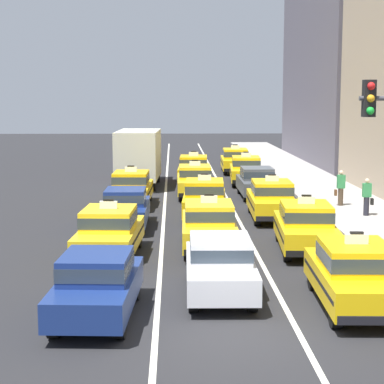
# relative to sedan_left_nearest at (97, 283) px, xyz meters

# --- Properties ---
(ground_plane) EXTENTS (160.00, 160.00, 0.00)m
(ground_plane) POSITION_rel_sedan_left_nearest_xyz_m (3.01, -1.21, -0.85)
(ground_plane) COLOR #232326
(lane_stripe_left_center) EXTENTS (0.14, 80.00, 0.01)m
(lane_stripe_left_center) POSITION_rel_sedan_left_nearest_xyz_m (1.41, 18.79, -0.84)
(lane_stripe_left_center) COLOR silver
(lane_stripe_left_center) RESTS_ON ground
(lane_stripe_center_right) EXTENTS (0.14, 80.00, 0.01)m
(lane_stripe_center_right) POSITION_rel_sedan_left_nearest_xyz_m (4.61, 18.79, -0.84)
(lane_stripe_center_right) COLOR silver
(lane_stripe_center_right) RESTS_ON ground
(sidewalk_curb) EXTENTS (4.00, 90.00, 0.15)m
(sidewalk_curb) POSITION_rel_sedan_left_nearest_xyz_m (10.21, 13.79, -0.77)
(sidewalk_curb) COLOR #9E9993
(sidewalk_curb) RESTS_ON ground
(sedan_left_nearest) EXTENTS (2.00, 4.39, 1.58)m
(sedan_left_nearest) POSITION_rel_sedan_left_nearest_xyz_m (0.00, 0.00, 0.00)
(sedan_left_nearest) COLOR black
(sedan_left_nearest) RESTS_ON ground
(taxi_left_second) EXTENTS (2.07, 4.66, 1.96)m
(taxi_left_second) POSITION_rel_sedan_left_nearest_xyz_m (-0.26, 5.99, 0.03)
(taxi_left_second) COLOR black
(taxi_left_second) RESTS_ON ground
(sedan_left_third) EXTENTS (1.80, 4.32, 1.58)m
(sedan_left_third) POSITION_rel_sedan_left_nearest_xyz_m (-0.08, 11.11, 0.00)
(sedan_left_third) COLOR black
(sedan_left_third) RESTS_ON ground
(taxi_left_fourth) EXTENTS (1.97, 4.62, 1.96)m
(taxi_left_fourth) POSITION_rel_sedan_left_nearest_xyz_m (-0.19, 16.53, 0.03)
(taxi_left_fourth) COLOR black
(taxi_left_fourth) RESTS_ON ground
(box_truck_left_fifth) EXTENTS (2.51, 7.04, 3.27)m
(box_truck_left_fifth) POSITION_rel_sedan_left_nearest_xyz_m (-0.13, 23.96, 0.93)
(box_truck_left_fifth) COLOR black
(box_truck_left_fifth) RESTS_ON ground
(sedan_center_nearest) EXTENTS (1.83, 4.33, 1.58)m
(sedan_center_nearest) POSITION_rel_sedan_left_nearest_xyz_m (3.04, 1.76, 0.00)
(sedan_center_nearest) COLOR black
(sedan_center_nearest) RESTS_ON ground
(taxi_center_second) EXTENTS (1.89, 4.59, 1.96)m
(taxi_center_second) POSITION_rel_sedan_left_nearest_xyz_m (3.03, 7.07, 0.03)
(taxi_center_second) COLOR black
(taxi_center_second) RESTS_ON ground
(taxi_center_third) EXTENTS (2.05, 4.65, 1.96)m
(taxi_center_third) POSITION_rel_sedan_left_nearest_xyz_m (3.17, 13.19, 0.03)
(taxi_center_third) COLOR black
(taxi_center_third) RESTS_ON ground
(taxi_center_fourth) EXTENTS (1.85, 4.57, 1.96)m
(taxi_center_fourth) POSITION_rel_sedan_left_nearest_xyz_m (2.95, 19.30, 0.03)
(taxi_center_fourth) COLOR black
(taxi_center_fourth) RESTS_ON ground
(taxi_center_fifth) EXTENTS (2.02, 4.64, 1.96)m
(taxi_center_fifth) POSITION_rel_sedan_left_nearest_xyz_m (3.07, 24.95, 0.03)
(taxi_center_fifth) COLOR black
(taxi_center_fifth) RESTS_ON ground
(taxi_right_nearest) EXTENTS (1.99, 4.63, 1.96)m
(taxi_right_nearest) POSITION_rel_sedan_left_nearest_xyz_m (6.31, 0.58, 0.03)
(taxi_right_nearest) COLOR black
(taxi_right_nearest) RESTS_ON ground
(taxi_right_second) EXTENTS (2.13, 4.67, 1.96)m
(taxi_right_second) POSITION_rel_sedan_left_nearest_xyz_m (6.30, 6.79, 0.03)
(taxi_right_second) COLOR black
(taxi_right_second) RESTS_ON ground
(taxi_right_third) EXTENTS (1.96, 4.62, 1.96)m
(taxi_right_third) POSITION_rel_sedan_left_nearest_xyz_m (6.02, 12.82, 0.03)
(taxi_right_third) COLOR black
(taxi_right_third) RESTS_ON ground
(sedan_right_fourth) EXTENTS (1.78, 4.31, 1.58)m
(sedan_right_fourth) POSITION_rel_sedan_left_nearest_xyz_m (6.15, 18.99, 0.00)
(sedan_right_fourth) COLOR black
(sedan_right_fourth) RESTS_ON ground
(taxi_right_fifth) EXTENTS (2.08, 4.66, 1.96)m
(taxi_right_fifth) POSITION_rel_sedan_left_nearest_xyz_m (6.16, 24.37, 0.03)
(taxi_right_fifth) COLOR black
(taxi_right_fifth) RESTS_ON ground
(taxi_right_sixth) EXTENTS (1.95, 4.61, 1.96)m
(taxi_right_sixth) POSITION_rel_sedan_left_nearest_xyz_m (6.08, 30.42, 0.03)
(taxi_right_sixth) COLOR black
(taxi_right_sixth) RESTS_ON ground
(pedestrian_near_crosswalk) EXTENTS (0.47, 0.24, 1.65)m
(pedestrian_near_crosswalk) POSITION_rel_sedan_left_nearest_xyz_m (9.65, 15.47, 0.13)
(pedestrian_near_crosswalk) COLOR #473828
(pedestrian_near_crosswalk) RESTS_ON sidewalk_curb
(pedestrian_mid_block) EXTENTS (0.47, 0.24, 1.60)m
(pedestrian_mid_block) POSITION_rel_sedan_left_nearest_xyz_m (10.12, 12.78, 0.10)
(pedestrian_mid_block) COLOR #23232D
(pedestrian_mid_block) RESTS_ON sidewalk_curb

